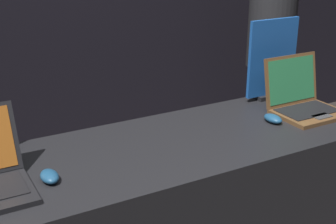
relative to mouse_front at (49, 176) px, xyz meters
name	(u,v)px	position (x,y,z in m)	size (l,w,h in m)	color
mouse_front	(49,176)	(0.00, 0.00, 0.00)	(0.07, 0.11, 0.04)	navy
laptop_back	(303,100)	(1.35, 0.09, 0.04)	(0.34, 0.32, 0.28)	brown
mouse_back	(273,119)	(1.12, 0.05, 0.00)	(0.07, 0.11, 0.04)	navy
promo_stand_back	(272,61)	(1.35, 0.34, 0.19)	(0.32, 0.07, 0.45)	black
person_bystander	(269,56)	(1.85, 0.93, 0.04)	(0.33, 0.33, 1.74)	#282833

